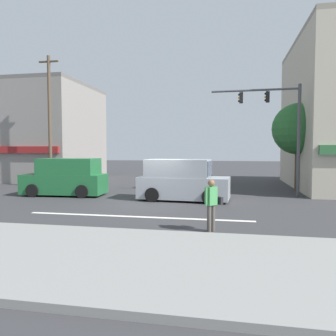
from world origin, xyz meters
name	(u,v)px	position (x,y,z in m)	size (l,w,h in m)	color
ground_plane	(157,202)	(0.00, 0.00, 0.00)	(120.00, 120.00, 0.00)	#333335
lane_marking_stripe	(137,217)	(0.00, -3.50, 0.00)	(9.00, 0.24, 0.01)	silver
sidewalk_curb	(78,256)	(0.00, -8.50, 0.08)	(40.00, 5.00, 0.16)	gray
building_left_block	(33,133)	(-13.63, 10.58, 4.09)	(10.34, 8.82, 8.18)	gray
street_tree	(298,129)	(7.67, 5.94, 3.88)	(3.19, 3.19, 5.49)	#4C3823
utility_pole_near_left	(50,120)	(-8.66, 4.99, 4.64)	(1.40, 0.22, 8.98)	brown
utility_pole_far_right	(311,128)	(8.62, 6.80, 4.01)	(1.40, 0.22, 7.72)	brown
traffic_light_mast	(280,121)	(6.26, 3.49, 4.18)	(4.89, 0.31, 6.20)	#47474C
van_crossing_leftbound	(182,181)	(1.12, 0.95, 1.01)	(4.71, 2.26, 2.11)	#999EA3
van_crossing_center	(66,178)	(-5.66, 1.51, 1.01)	(4.69, 2.23, 2.11)	#1E6033
sedan_approaching_near	(199,175)	(1.25, 8.48, 0.71)	(1.98, 4.15, 1.58)	silver
pedestrian_foreground_with_bag	(212,202)	(2.99, -5.26, 0.95)	(0.57, 0.59, 1.67)	#4C4742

